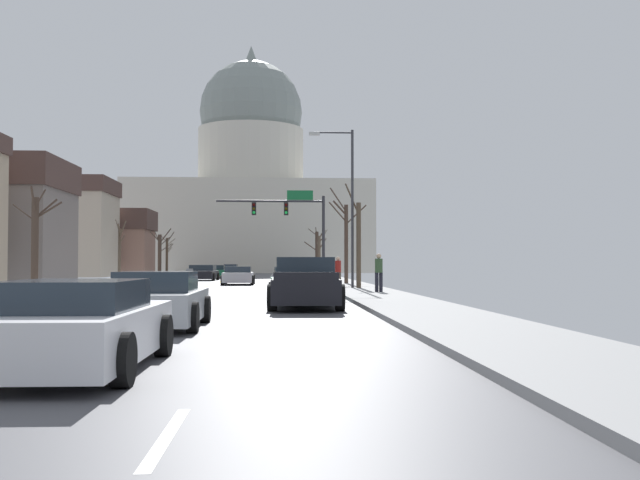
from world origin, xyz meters
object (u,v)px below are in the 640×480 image
signal_gantry (293,216)px  sedan_near_05 (158,302)px  sedan_oncoming_03 (231,269)px  pedestrian_01 (379,271)px  sedan_oncoming_02 (197,270)px  pedestrian_00 (338,270)px  sedan_near_02 (294,281)px  pickup_truck_near_04 (306,285)px  sedan_near_01 (291,278)px  sedan_near_03 (294,284)px  sedan_near_06 (77,327)px  sedan_oncoming_00 (205,273)px  sedan_near_00 (238,276)px  street_lamp_right (347,194)px  sedan_oncoming_01 (216,272)px

signal_gantry → sedan_near_05: (-3.60, -36.84, -4.23)m
sedan_oncoming_03 → pedestrian_01: size_ratio=2.68×
signal_gantry → sedan_oncoming_02: signal_gantry is taller
sedan_oncoming_03 → pedestrian_00: size_ratio=2.78×
signal_gantry → sedan_oncoming_03: size_ratio=1.74×
sedan_near_02 → pedestrian_00: (2.66, 6.77, 0.46)m
pickup_truck_near_04 → pedestrian_01: 9.42m
sedan_near_01 → sedan_oncoming_03: sedan_oncoming_03 is taller
sedan_near_03 → pedestrian_01: size_ratio=2.53×
sedan_near_06 → sedan_oncoming_02: (-6.91, 75.07, -0.02)m
signal_gantry → sedan_near_01: signal_gantry is taller
sedan_near_06 → sedan_near_05: bearing=89.8°
sedan_oncoming_00 → sedan_oncoming_02: 25.49m
sedan_near_01 → sedan_oncoming_02: sedan_near_01 is taller
sedan_oncoming_02 → sedan_oncoming_03: size_ratio=0.96×
sedan_near_06 → sedan_near_01: bearing=84.0°
sedan_near_00 → street_lamp_right: bearing=-59.3°
sedan_near_02 → sedan_near_05: (-3.32, -18.47, -0.00)m
sedan_near_00 → pickup_truck_near_04: size_ratio=0.79×
sedan_near_01 → sedan_near_02: 6.80m
sedan_oncoming_02 → sedan_oncoming_03: bearing=70.4°
street_lamp_right → pedestrian_01: 6.95m
sedan_near_02 → sedan_near_06: (-3.34, -24.82, 0.00)m
pickup_truck_near_04 → sedan_near_06: (-3.52, -13.51, -0.14)m
sedan_near_06 → sedan_oncoming_02: sedan_near_06 is taller
sedan_near_03 → sedan_oncoming_02: (-10.18, 55.89, -0.03)m
pickup_truck_near_04 → sedan_oncoming_02: (-10.43, 61.56, -0.16)m
signal_gantry → sedan_near_02: size_ratio=1.69×
sedan_near_03 → sedan_oncoming_00: bearing=102.3°
sedan_near_02 → sedan_oncoming_01: size_ratio=1.09×
signal_gantry → sedan_near_06: 43.55m
sedan_near_03 → pedestrian_01: 4.89m
signal_gantry → sedan_oncoming_03: (-7.25, 41.07, -4.23)m
sedan_near_03 → sedan_near_05: sedan_near_03 is taller
street_lamp_right → sedan_oncoming_01: 36.07m
sedan_near_06 → sedan_oncoming_01: (-3.60, 62.34, -0.02)m
sedan_oncoming_00 → sedan_oncoming_02: (-3.47, 25.25, -0.03)m
street_lamp_right → sedan_near_06: 28.92m
sedan_oncoming_02 → sedan_oncoming_03: sedan_oncoming_03 is taller
signal_gantry → street_lamp_right: size_ratio=0.96×
street_lamp_right → pedestrian_00: 5.41m
sedan_oncoming_01 → sedan_near_05: bearing=-86.3°
pickup_truck_near_04 → sedan_oncoming_00: (-6.96, 36.31, -0.13)m
sedan_near_03 → sedan_oncoming_03: bearing=96.1°
sedan_near_01 → sedan_oncoming_00: sedan_oncoming_00 is taller
pickup_truck_near_04 → sedan_oncoming_01: pickup_truck_near_04 is taller
street_lamp_right → pedestrian_00: (-0.16, 3.69, -3.96)m
sedan_near_02 → pickup_truck_near_04: size_ratio=0.85×
sedan_near_00 → pedestrian_01: bearing=-66.2°
sedan_near_03 → pickup_truck_near_04: pickup_truck_near_04 is taller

